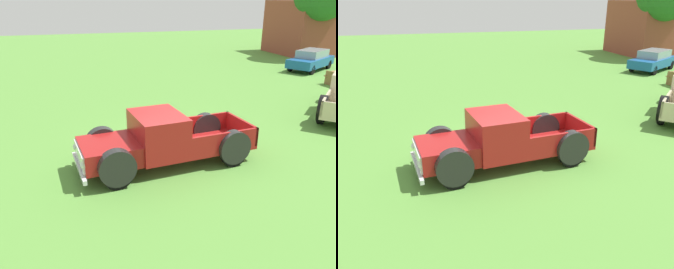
# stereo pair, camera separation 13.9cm
# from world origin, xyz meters

# --- Properties ---
(ground_plane) EXTENTS (80.00, 80.00, 0.00)m
(ground_plane) POSITION_xyz_m (0.00, 0.00, 0.00)
(ground_plane) COLOR #548C38
(pickup_truck_foreground) EXTENTS (2.37, 5.19, 1.54)m
(pickup_truck_foreground) POSITION_xyz_m (0.81, -0.77, 0.73)
(pickup_truck_foreground) COLOR maroon
(pickup_truck_foreground) RESTS_ON ground_plane
(sedan_distant_a) EXTENTS (3.35, 4.25, 1.32)m
(sedan_distant_a) POSITION_xyz_m (-9.91, 12.73, 0.69)
(sedan_distant_a) COLOR #195699
(sedan_distant_a) RESTS_ON ground_plane
(brick_pavilion) EXTENTS (5.62, 4.11, 4.31)m
(brick_pavilion) POSITION_xyz_m (-16.44, 16.67, 2.16)
(brick_pavilion) COLOR brown
(brick_pavilion) RESTS_ON ground_plane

